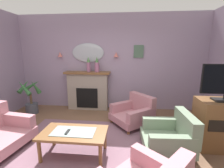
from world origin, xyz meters
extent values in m
cube|color=brown|center=(0.00, 0.00, -0.05)|extent=(6.57, 5.94, 0.10)
cube|color=#9E8CA8|center=(0.00, 2.52, 1.41)|extent=(6.57, 0.10, 2.83)
cube|color=#7F5B6B|center=(0.00, 0.20, 0.01)|extent=(3.20, 2.40, 0.01)
cube|color=gray|center=(-0.66, 2.31, 0.55)|extent=(1.20, 0.28, 1.10)
cube|color=black|center=(-0.66, 2.21, 0.38)|extent=(0.64, 0.12, 0.60)
cube|color=brown|center=(-0.66, 2.29, 1.13)|extent=(1.36, 0.36, 0.06)
cylinder|color=#9E6084|center=(-0.61, 2.27, 1.30)|extent=(0.11, 0.11, 0.28)
cone|color=#4C8447|center=(-0.61, 2.27, 1.52)|extent=(0.10, 0.10, 0.16)
cylinder|color=#9E6084|center=(-0.36, 2.27, 1.30)|extent=(0.14, 0.14, 0.28)
cone|color=#4C8447|center=(-0.36, 2.27, 1.52)|extent=(0.10, 0.10, 0.16)
ellipsoid|color=#B2BCC6|center=(-0.66, 2.44, 1.71)|extent=(0.96, 0.06, 0.56)
cone|color=#D17066|center=(-1.51, 2.39, 1.66)|extent=(0.14, 0.14, 0.14)
cone|color=#D17066|center=(0.19, 2.39, 1.66)|extent=(0.14, 0.14, 0.14)
cube|color=#4C6B56|center=(0.84, 2.45, 1.75)|extent=(0.28, 0.03, 0.36)
cube|color=brown|center=(-0.34, 0.07, 0.42)|extent=(1.10, 0.60, 0.04)
cube|color=#8C9E99|center=(-0.34, 0.07, 0.44)|extent=(0.72, 0.36, 0.01)
cylinder|color=brown|center=(-0.83, -0.17, 0.20)|extent=(0.06, 0.06, 0.40)
cylinder|color=brown|center=(0.15, -0.17, 0.20)|extent=(0.06, 0.06, 0.40)
cylinder|color=brown|center=(-0.83, 0.31, 0.20)|extent=(0.06, 0.06, 0.40)
cylinder|color=brown|center=(0.15, 0.31, 0.20)|extent=(0.06, 0.06, 0.40)
cube|color=black|center=(-0.44, 0.03, 0.45)|extent=(0.04, 0.16, 0.02)
cube|color=#B77A84|center=(-1.67, 0.50, 0.40)|extent=(0.77, 0.27, 0.24)
cylinder|color=brown|center=(-1.34, 0.44, 0.05)|extent=(0.07, 0.07, 0.10)
cylinder|color=brown|center=(-2.01, 0.54, 0.05)|extent=(0.07, 0.07, 0.10)
cube|color=#B77A84|center=(0.64, 1.33, 0.18)|extent=(1.12, 1.12, 0.16)
cube|color=#B77A84|center=(0.90, 1.54, 0.48)|extent=(0.62, 0.73, 0.45)
cube|color=#B77A84|center=(0.43, 1.60, 0.37)|extent=(0.65, 0.55, 0.22)
cube|color=#B77A84|center=(0.85, 1.06, 0.37)|extent=(0.65, 0.55, 0.22)
cylinder|color=brown|center=(0.16, 1.39, 0.05)|extent=(0.06, 0.06, 0.10)
cylinder|color=brown|center=(0.58, 0.85, 0.05)|extent=(0.06, 0.06, 0.10)
cylinder|color=brown|center=(0.69, 1.80, 0.05)|extent=(0.06, 0.06, 0.10)
cylinder|color=brown|center=(1.11, 1.27, 0.05)|extent=(0.06, 0.06, 0.10)
cube|color=#B77A84|center=(0.91, -0.49, 0.37)|extent=(0.64, 0.58, 0.22)
cube|color=gray|center=(1.23, 0.35, 0.18)|extent=(0.84, 0.84, 0.16)
cube|color=gray|center=(1.57, 0.37, 0.48)|extent=(0.20, 0.81, 0.45)
cube|color=gray|center=(1.21, 0.69, 0.37)|extent=(0.73, 0.18, 0.22)
cube|color=gray|center=(1.25, 0.01, 0.37)|extent=(0.73, 0.18, 0.22)
cylinder|color=brown|center=(0.87, 0.67, 0.05)|extent=(0.06, 0.06, 0.10)
cylinder|color=brown|center=(0.91, 0.00, 0.05)|extent=(0.06, 0.06, 0.10)
cylinder|color=brown|center=(1.55, 0.71, 0.05)|extent=(0.06, 0.06, 0.10)
cylinder|color=brown|center=(1.59, 0.03, 0.05)|extent=(0.06, 0.06, 0.10)
cube|color=brown|center=(2.24, 0.59, 0.45)|extent=(0.80, 0.56, 0.90)
cube|color=black|center=(2.24, 0.57, 0.92)|extent=(0.36, 0.24, 0.03)
cylinder|color=black|center=(2.24, 0.57, 0.98)|extent=(0.04, 0.04, 0.10)
cylinder|color=#474C56|center=(-2.19, 1.77, 0.15)|extent=(0.33, 0.33, 0.29)
cylinder|color=brown|center=(-2.19, 1.77, 0.45)|extent=(0.06, 0.06, 0.31)
cone|color=#38753D|center=(-2.00, 1.74, 0.79)|extent=(0.18, 0.39, 0.45)
cone|color=#38753D|center=(-2.22, 1.95, 0.79)|extent=(0.48, 0.21, 0.35)
cone|color=#38753D|center=(-2.37, 1.79, 0.79)|extent=(0.18, 0.47, 0.37)
cone|color=#38753D|center=(-2.22, 1.59, 0.79)|extent=(0.43, 0.20, 0.42)
camera|label=1|loc=(0.53, -2.27, 1.77)|focal=25.28mm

